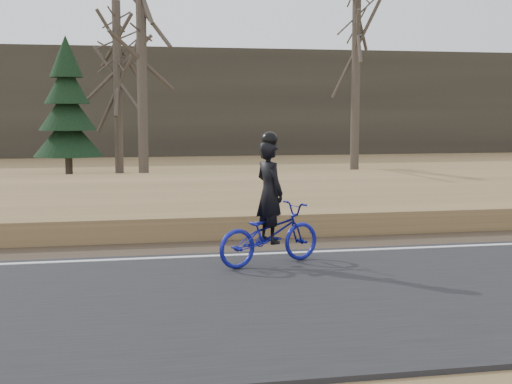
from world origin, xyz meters
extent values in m
plane|color=#97774D|center=(0.00, 0.00, 0.00)|extent=(120.00, 120.00, 0.00)
cube|color=silver|center=(0.00, 0.20, 0.07)|extent=(120.00, 0.12, 0.01)
cube|color=#473A2B|center=(0.00, 1.20, 0.02)|extent=(120.00, 1.60, 0.04)
cube|color=#97774D|center=(0.00, 4.20, 0.22)|extent=(120.00, 5.00, 0.44)
cube|color=slate|center=(0.00, 8.00, 0.23)|extent=(120.00, 3.00, 0.45)
cube|color=black|center=(0.00, 8.00, 0.52)|extent=(120.00, 2.40, 0.14)
cube|color=brown|center=(0.00, 7.28, 0.67)|extent=(120.00, 0.07, 0.15)
cube|color=brown|center=(0.00, 8.72, 0.67)|extent=(120.00, 0.07, 0.15)
cube|color=#383328|center=(0.00, 30.00, 3.00)|extent=(120.00, 4.00, 6.00)
imported|color=#151892|center=(-3.70, -0.61, 0.55)|extent=(1.96, 1.28, 0.97)
imported|color=black|center=(-3.70, -0.61, 1.22)|extent=(0.58, 0.69, 1.62)
sphere|color=black|center=(-3.70, -0.61, 2.05)|extent=(0.26, 0.26, 0.26)
cylinder|color=#51473B|center=(-5.93, 17.90, 3.44)|extent=(0.36, 0.36, 6.88)
cylinder|color=#51473B|center=(-5.14, 13.21, 4.02)|extent=(0.36, 0.36, 8.04)
cylinder|color=#51473B|center=(3.78, 16.96, 4.02)|extent=(0.36, 0.36, 8.05)
cylinder|color=#51473B|center=(-7.82, 16.24, 0.54)|extent=(0.28, 0.28, 1.07)
cone|color=black|center=(-7.82, 16.24, 1.59)|extent=(2.60, 2.60, 1.57)
cone|color=black|center=(-7.82, 16.24, 2.57)|extent=(2.15, 2.15, 1.57)
cone|color=black|center=(-7.82, 16.24, 3.56)|extent=(1.70, 1.70, 1.57)
cone|color=black|center=(-7.82, 16.24, 4.54)|extent=(1.25, 1.25, 1.57)
camera|label=1|loc=(-6.09, -11.56, 2.49)|focal=50.00mm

